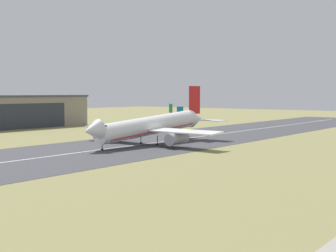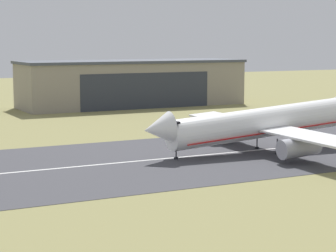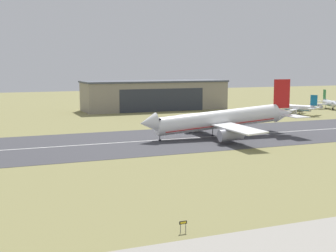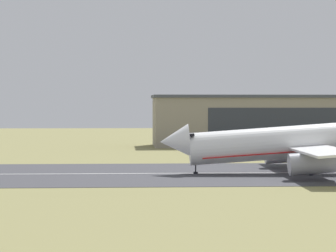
% 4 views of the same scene
% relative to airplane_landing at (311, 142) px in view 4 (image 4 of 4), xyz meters
% --- Properties ---
extents(ground_plane, '(691.28, 691.28, 0.00)m').
position_rel_airplane_landing_xyz_m(ground_plane, '(-22.58, -57.47, -5.91)').
color(ground_plane, olive).
extents(runway_strip, '(451.28, 48.96, 0.06)m').
position_rel_airplane_landing_xyz_m(runway_strip, '(-22.58, 2.15, -5.88)').
color(runway_strip, '#3D3D42').
rests_on(runway_strip, ground_plane).
extents(runway_centreline, '(406.15, 0.70, 0.01)m').
position_rel_airplane_landing_xyz_m(runway_centreline, '(-22.58, 2.15, -5.84)').
color(runway_centreline, silver).
rests_on(runway_centreline, runway_strip).
extents(hangar_building, '(78.00, 23.51, 15.74)m').
position_rel_airplane_landing_xyz_m(hangar_building, '(13.51, 98.46, 1.98)').
color(hangar_building, gray).
rests_on(hangar_building, ground_plane).
extents(airplane_landing, '(57.38, 53.94, 19.27)m').
position_rel_airplane_landing_xyz_m(airplane_landing, '(0.00, 0.00, 0.00)').
color(airplane_landing, white).
rests_on(airplane_landing, ground_plane).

